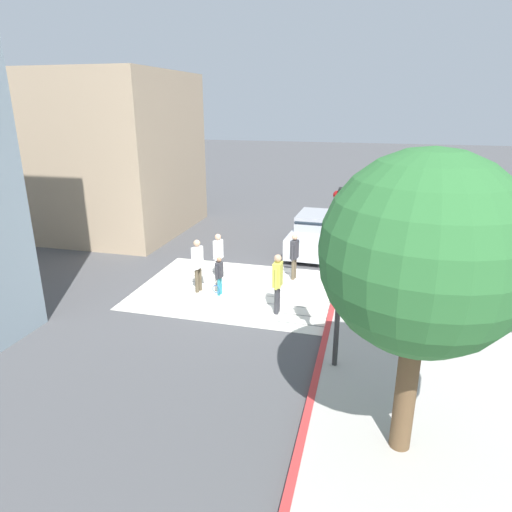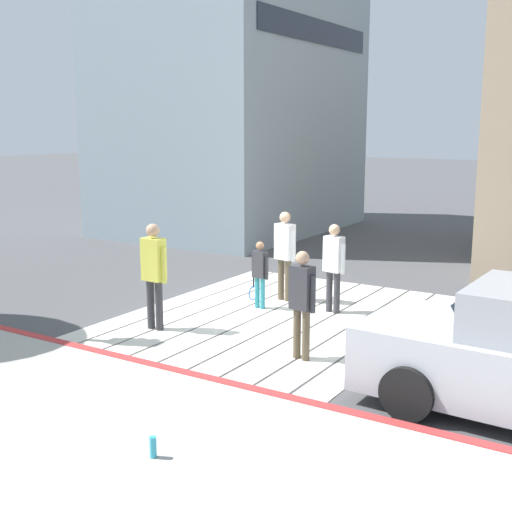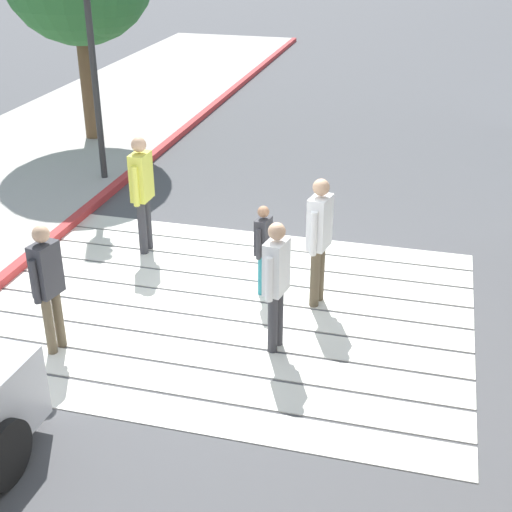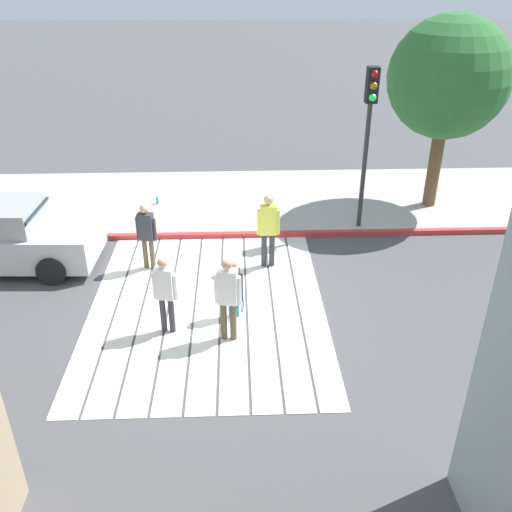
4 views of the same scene
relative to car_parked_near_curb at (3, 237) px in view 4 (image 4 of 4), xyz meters
name	(u,v)px [view 4 (image 4 of 4)]	position (x,y,z in m)	size (l,w,h in m)	color
ground_plane	(208,306)	(2.00, 4.84, -0.73)	(120.00, 120.00, 0.00)	#4C4C4F
crosswalk_stripes	(208,306)	(2.00, 4.84, -0.73)	(6.40, 4.90, 0.01)	silver
sidewalk_west	(215,201)	(-3.60, 4.84, -0.67)	(4.80, 40.00, 0.12)	#ADA8A0
curb_painted	(212,235)	(-1.25, 4.84, -0.67)	(0.16, 40.00, 0.13)	#BC3333
car_parked_near_curb	(3,237)	(0.00, 0.00, 0.00)	(2.10, 4.36, 1.57)	silver
traffic_light_corner	(369,118)	(-1.58, 8.78, 2.30)	(0.39, 0.28, 4.24)	#2D2D2D
street_tree	(447,82)	(-2.85, 11.07, 2.90)	(3.20, 3.20, 5.32)	brown
water_bottle	(157,200)	(-3.29, 3.17, -0.50)	(0.07, 0.07, 0.22)	#33A5BF
pedestrian_adult_lead	(165,290)	(2.86, 4.11, 0.23)	(0.27, 0.48, 1.66)	#333338
pedestrian_adult_trailing	(228,294)	(3.14, 5.30, 0.30)	(0.29, 0.51, 1.77)	brown
pedestrian_adult_side	(268,226)	(0.32, 6.21, 0.33)	(0.24, 0.53, 1.82)	#333338
pedestrian_teen_behind	(147,232)	(0.32, 3.42, 0.22)	(0.27, 0.47, 1.64)	brown
pedestrian_child_with_racket	(234,286)	(2.38, 5.41, -0.01)	(0.30, 0.40, 1.29)	teal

